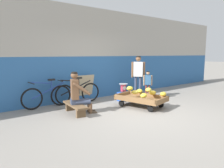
# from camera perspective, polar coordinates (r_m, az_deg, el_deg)

# --- Properties ---
(ground_plane) EXTENTS (80.00, 80.00, 0.00)m
(ground_plane) POSITION_cam_1_polar(r_m,az_deg,el_deg) (5.69, 8.25, -8.26)
(ground_plane) COLOR gray
(back_wall) EXTENTS (16.00, 0.30, 3.19)m
(back_wall) POSITION_cam_1_polar(r_m,az_deg,el_deg) (7.59, -6.82, 8.06)
(back_wall) COLOR #2D609E
(back_wall) RESTS_ON ground
(banana_cart) EXTENTS (1.13, 1.59, 0.36)m
(banana_cart) POSITION_cam_1_polar(r_m,az_deg,el_deg) (6.46, 7.85, -4.08)
(banana_cart) COLOR brown
(banana_cart) RESTS_ON ground
(banana_pile) EXTENTS (0.92, 1.07, 0.26)m
(banana_pile) POSITION_cam_1_polar(r_m,az_deg,el_deg) (6.43, 8.79, -2.13)
(banana_pile) COLOR gold
(banana_pile) RESTS_ON banana_cart
(low_bench) EXTENTS (0.43, 1.13, 0.27)m
(low_bench) POSITION_cam_1_polar(r_m,az_deg,el_deg) (5.77, -9.97, -6.01)
(low_bench) COLOR brown
(low_bench) RESTS_ON ground
(vendor_seated) EXTENTS (0.73, 0.61, 1.14)m
(vendor_seated) POSITION_cam_1_polar(r_m,az_deg,el_deg) (5.71, -9.18, -2.38)
(vendor_seated) COLOR brown
(vendor_seated) RESTS_ON ground
(plastic_crate) EXTENTS (0.36, 0.28, 0.30)m
(plastic_crate) POSITION_cam_1_polar(r_m,az_deg,el_deg) (7.27, 3.08, -3.37)
(plastic_crate) COLOR #234CA8
(plastic_crate) RESTS_ON ground
(weighing_scale) EXTENTS (0.30, 0.30, 0.29)m
(weighing_scale) POSITION_cam_1_polar(r_m,az_deg,el_deg) (7.21, 3.10, -1.01)
(weighing_scale) COLOR #28282D
(weighing_scale) RESTS_ON plastic_crate
(bicycle_near_left) EXTENTS (1.66, 0.48, 0.86)m
(bicycle_near_left) POSITION_cam_1_polar(r_m,az_deg,el_deg) (6.63, -16.74, -3.05)
(bicycle_near_left) COLOR black
(bicycle_near_left) RESTS_ON ground
(bicycle_far_left) EXTENTS (1.65, 0.48, 0.86)m
(bicycle_far_left) POSITION_cam_1_polar(r_m,az_deg,el_deg) (6.90, -9.72, -2.37)
(bicycle_far_left) COLOR black
(bicycle_far_left) RESTS_ON ground
(sign_board) EXTENTS (0.70, 0.22, 0.88)m
(sign_board) POSITION_cam_1_polar(r_m,az_deg,el_deg) (7.37, -7.53, -0.98)
(sign_board) COLOR #C6B289
(sign_board) RESTS_ON ground
(customer_adult) EXTENTS (0.36, 0.39, 1.53)m
(customer_adult) POSITION_cam_1_polar(r_m,az_deg,el_deg) (7.61, 7.10, 3.21)
(customer_adult) COLOR #38425B
(customer_adult) RESTS_ON ground
(customer_child) EXTENTS (0.25, 0.23, 0.99)m
(customer_child) POSITION_cam_1_polar(r_m,az_deg,el_deg) (7.56, 9.67, 0.55)
(customer_child) COLOR brown
(customer_child) RESTS_ON ground
(shopping_bag) EXTENTS (0.18, 0.12, 0.24)m
(shopping_bag) POSITION_cam_1_polar(r_m,az_deg,el_deg) (7.12, 7.31, -3.91)
(shopping_bag) COLOR green
(shopping_bag) RESTS_ON ground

